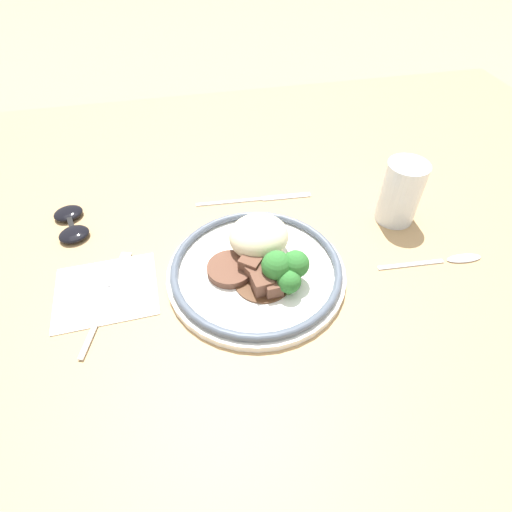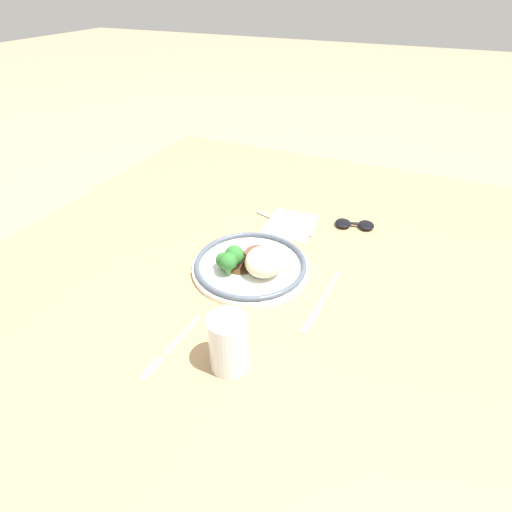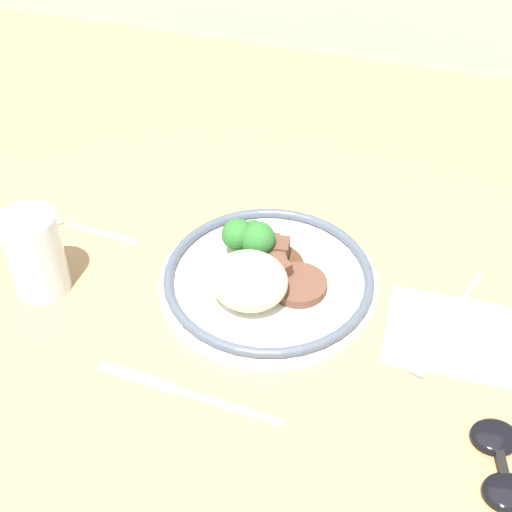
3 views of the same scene
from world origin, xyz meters
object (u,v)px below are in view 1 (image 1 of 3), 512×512
at_px(fork, 111,290).
at_px(sunglasses, 71,223).
at_px(plate, 259,264).
at_px(knife, 259,199).
at_px(spoon, 451,260).
at_px(juice_glass, 400,195).

relative_size(fork, sunglasses, 1.65).
xyz_separation_m(plate, sunglasses, (-0.29, 0.17, -0.01)).
xyz_separation_m(plate, knife, (0.04, 0.18, -0.02)).
distance_m(knife, spoon, 0.34).
bearing_deg(sunglasses, spoon, -34.24).
bearing_deg(plate, juice_glass, 17.01).
bearing_deg(spoon, fork, 178.29).
distance_m(knife, sunglasses, 0.33).
bearing_deg(plate, sunglasses, 149.32).
height_order(plate, spoon, plate).
xyz_separation_m(knife, sunglasses, (-0.33, -0.01, 0.01)).
distance_m(plate, sunglasses, 0.34).
bearing_deg(knife, plate, -98.60).
xyz_separation_m(plate, fork, (-0.22, 0.01, -0.02)).
bearing_deg(juice_glass, plate, -162.99).
height_order(fork, sunglasses, sunglasses).
bearing_deg(plate, spoon, -7.07).
bearing_deg(fork, spoon, -78.39).
relative_size(juice_glass, spoon, 0.63).
xyz_separation_m(spoon, sunglasses, (-0.60, 0.21, 0.01)).
bearing_deg(juice_glass, sunglasses, 170.36).
height_order(knife, spoon, spoon).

